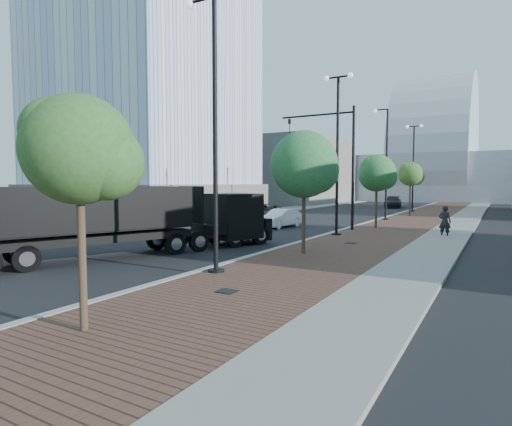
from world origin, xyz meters
The scene contains 23 objects.
sidewalk centered at (3.50, 40.00, 0.06)m, with size 7.00×140.00×0.12m, color #4C2D23.
concrete_strip centered at (6.20, 40.00, 0.07)m, with size 2.40×140.00×0.13m, color slate.
curb centered at (0.00, 40.00, 0.07)m, with size 0.30×140.00×0.14m, color gray.
west_sidewalk centered at (-13.00, 40.00, 0.06)m, with size 4.00×140.00×0.12m, color slate.
dump_truck centered at (-4.06, 13.30, 1.25)m, with size 6.69×13.19×2.97m.
white_sedan centered at (-4.59, 25.08, 0.65)m, with size 1.37×3.92×1.29m, color white.
dark_car_mid centered at (-7.60, 28.15, 0.73)m, with size 2.42×5.25×1.46m, color black.
dark_car_far centered at (-3.16, 53.99, 0.73)m, with size 2.05×5.04×1.46m, color black.
pedestrian centered at (6.10, 24.63, 0.92)m, with size 0.67×0.44×1.83m, color black.
streetlight_1 centered at (0.49, 10.00, 4.34)m, with size 1.44×0.56×9.21m.
streetlight_2 centered at (0.60, 22.00, 4.82)m, with size 1.72×0.56×9.28m.
streetlight_3 centered at (0.49, 34.00, 4.34)m, with size 1.44×0.56×9.21m.
streetlight_4 centered at (0.60, 46.00, 4.82)m, with size 1.72×0.56×9.28m.
traffic_mast centered at (-0.30, 25.00, 4.98)m, with size 5.09×0.20×8.00m.
tree_0 centered at (1.65, 4.02, 3.74)m, with size 2.26×2.18×4.85m.
tree_1 centered at (1.65, 15.02, 3.88)m, with size 2.84×2.84×5.32m.
tree_2 centered at (1.65, 27.02, 3.76)m, with size 2.51×2.48×5.02m.
tree_3 centered at (1.65, 39.02, 3.94)m, with size 2.26×2.19×5.05m.
tower_podium centered at (-24.00, 32.00, 1.50)m, with size 19.00×19.00×3.00m, color #5F5C55.
convention_center centered at (-2.00, 85.00, 6.00)m, with size 50.00×30.00×50.00m.
commercial_block_nw centered at (-20.00, 60.00, 5.00)m, with size 14.00×20.00×10.00m, color #65625B.
utility_cover_1 centered at (2.40, 8.00, 0.13)m, with size 0.50×0.50×0.02m, color black.
utility_cover_2 centered at (2.40, 19.00, 0.13)m, with size 0.50×0.50×0.02m, color black.
Camera 1 is at (8.86, -1.53, 3.09)m, focal length 29.75 mm.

